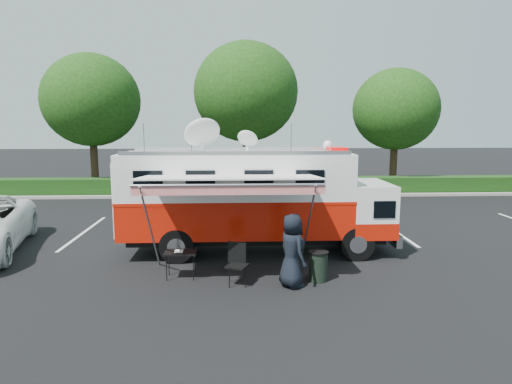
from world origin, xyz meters
TOP-DOWN VIEW (x-y plane):
  - ground_plane at (0.00, 0.00)m, footprint 120.00×120.00m
  - back_border at (1.14, 12.90)m, footprint 60.00×6.14m
  - stall_lines at (-0.50, 3.00)m, footprint 24.12×5.50m
  - command_truck at (-0.08, -0.00)m, footprint 8.63×2.37m
  - awning at (-0.85, -2.47)m, footprint 4.71×2.45m
  - person at (0.75, -3.18)m, footprint 0.94×1.10m
  - folding_table at (-2.17, -2.39)m, footprint 0.87×0.62m
  - folding_chair at (-0.65, -2.89)m, footprint 0.67×0.71m
  - trash_bin at (1.50, -2.79)m, footprint 0.53×0.53m

SIDE VIEW (x-z plane):
  - ground_plane at x=0.00m, z-range 0.00..0.00m
  - person at x=0.75m, z-range -0.95..0.95m
  - stall_lines at x=-0.50m, z-range 0.00..0.01m
  - trash_bin at x=1.50m, z-range 0.00..0.80m
  - folding_chair at x=-0.65m, z-range 0.10..1.18m
  - folding_table at x=-2.17m, z-range 0.32..1.05m
  - command_truck at x=-0.08m, z-range -0.30..3.85m
  - awning at x=-0.85m, z-range 1.24..4.09m
  - back_border at x=1.14m, z-range 0.57..9.44m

